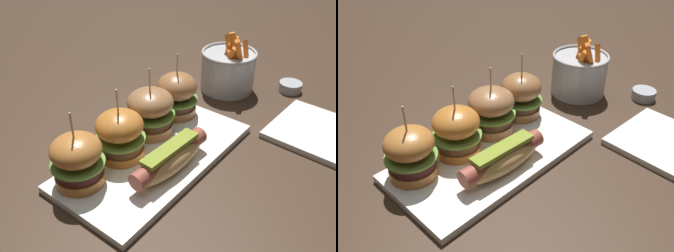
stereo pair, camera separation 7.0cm
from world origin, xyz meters
The scene contains 10 objects.
ground_plane centered at (0.00, 0.00, 0.00)m, with size 3.00×3.00×0.00m, color #382619.
platter_main centered at (0.00, 0.00, 0.01)m, with size 0.38×0.19×0.01m, color white.
hot_dog centered at (-0.02, -0.05, 0.04)m, with size 0.17×0.06×0.05m.
slider_far_left centered at (-0.14, 0.05, 0.06)m, with size 0.09×0.09×0.13m.
slider_center_left centered at (-0.04, 0.05, 0.06)m, with size 0.09×0.09×0.14m.
slider_center_right centered at (0.05, 0.05, 0.06)m, with size 0.10×0.10×0.14m.
slider_far_right centered at (0.14, 0.05, 0.06)m, with size 0.09×0.09×0.14m.
fries_bucket centered at (0.32, 0.04, 0.05)m, with size 0.13×0.13×0.15m.
sauce_ramekin centered at (0.41, -0.09, 0.01)m, with size 0.05×0.05×0.02m.
side_plate centered at (0.26, -0.21, 0.01)m, with size 0.17×0.17×0.01m, color white.
Camera 1 is at (-0.42, -0.36, 0.44)m, focal length 40.30 mm.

